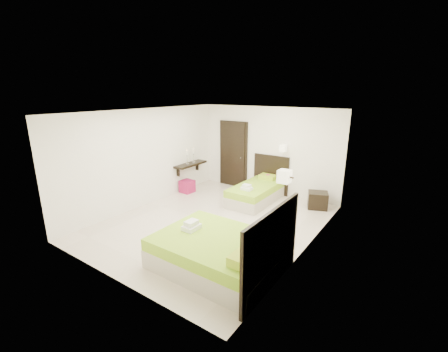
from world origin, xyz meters
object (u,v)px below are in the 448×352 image
Objects in this scene: bed_double at (221,252)px; ottoman at (187,186)px; nightstand at (318,200)px; bed_single at (257,191)px.

bed_double is 4.27m from ottoman.
ottoman is (-3.74, -1.00, -0.03)m from nightstand.
ottoman is (-2.15, -0.57, -0.10)m from bed_single.
ottoman is at bearing -165.16° from bed_single.
bed_double reaches higher than bed_single.
nightstand is (0.49, 3.77, -0.10)m from bed_double.
bed_double reaches higher than ottoman.
ottoman is at bearing 173.50° from nightstand.
bed_single is at bearing 14.84° from ottoman.
bed_single is at bearing 108.28° from bed_double.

